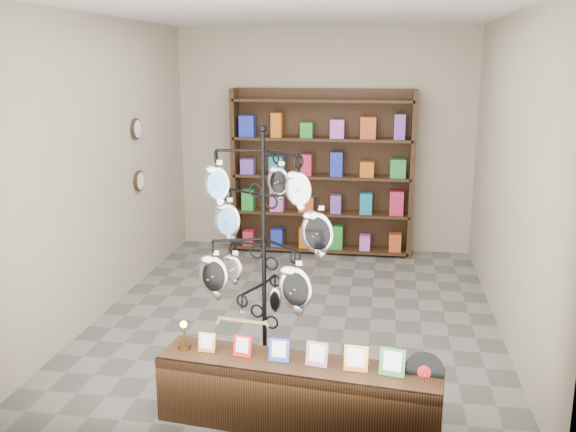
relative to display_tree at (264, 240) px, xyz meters
name	(u,v)px	position (x,y,z in m)	size (l,w,h in m)	color
ground	(298,314)	(0.06, 1.49, -1.22)	(5.00, 5.00, 0.00)	slate
room_envelope	(298,136)	(0.06, 1.49, 0.63)	(5.00, 5.00, 5.00)	#AFA18D
display_tree	(264,240)	(0.00, 0.00, 0.00)	(1.10, 1.06, 2.11)	black
front_shelf	(298,394)	(0.35, -0.57, -0.97)	(2.04, 0.64, 0.71)	black
back_shelving	(322,177)	(0.06, 3.78, -0.19)	(2.42, 0.36, 2.20)	black
wall_clocks	(138,155)	(-1.91, 2.29, 0.28)	(0.03, 0.24, 0.84)	black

